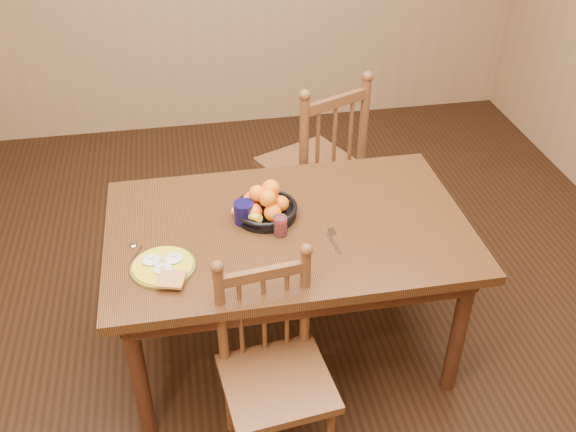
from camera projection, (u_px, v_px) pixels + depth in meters
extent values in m
cube|color=black|center=(288.00, 343.00, 3.28)|extent=(4.50, 5.00, 0.01)
cube|color=black|center=(288.00, 229.00, 2.86)|extent=(1.60, 1.00, 0.04)
cube|color=black|center=(273.00, 192.00, 3.24)|extent=(1.40, 0.04, 0.10)
cube|color=black|center=(307.00, 305.00, 2.56)|extent=(1.40, 0.04, 0.10)
cube|color=black|center=(439.00, 225.00, 3.01)|extent=(0.04, 0.84, 0.10)
cube|color=black|center=(126.00, 260.00, 2.80)|extent=(0.04, 0.84, 0.10)
cylinder|color=black|center=(139.00, 377.00, 2.65)|extent=(0.07, 0.07, 0.70)
cylinder|color=black|center=(458.00, 332.00, 2.86)|extent=(0.07, 0.07, 0.70)
cylinder|color=black|center=(140.00, 256.00, 3.29)|extent=(0.07, 0.07, 0.70)
cylinder|color=black|center=(401.00, 227.00, 3.50)|extent=(0.07, 0.07, 0.70)
cube|color=#533118|center=(310.00, 166.00, 3.73)|extent=(0.64, 0.63, 0.04)
cylinder|color=#533118|center=(317.00, 179.00, 4.11)|extent=(0.04, 0.04, 0.48)
cylinder|color=#533118|center=(265.00, 199.00, 3.92)|extent=(0.04, 0.04, 0.48)
cylinder|color=#533118|center=(355.00, 207.00, 3.85)|extent=(0.04, 0.04, 0.48)
cylinder|color=#533118|center=(300.00, 230.00, 3.67)|extent=(0.04, 0.04, 0.48)
cylinder|color=#533118|center=(364.00, 126.00, 3.52)|extent=(0.05, 0.05, 0.58)
cylinder|color=#533118|center=(304.00, 147.00, 3.33)|extent=(0.05, 0.05, 0.58)
cylinder|color=#533118|center=(334.00, 145.00, 3.46)|extent=(0.02, 0.02, 0.45)
cube|color=#533118|center=(336.00, 102.00, 3.31)|extent=(0.38, 0.19, 0.06)
cube|color=#533118|center=(277.00, 383.00, 2.53)|extent=(0.46, 0.45, 0.04)
cylinder|color=#533118|center=(229.00, 398.00, 2.75)|extent=(0.03, 0.03, 0.41)
cylinder|color=#533118|center=(305.00, 380.00, 2.83)|extent=(0.03, 0.03, 0.41)
cylinder|color=#533118|center=(221.00, 316.00, 2.49)|extent=(0.04, 0.04, 0.50)
cylinder|color=#533118|center=(305.00, 298.00, 2.57)|extent=(0.04, 0.04, 0.50)
cylinder|color=#533118|center=(264.00, 316.00, 2.55)|extent=(0.02, 0.02, 0.38)
cube|color=#533118|center=(263.00, 274.00, 2.43)|extent=(0.34, 0.07, 0.05)
cylinder|color=#59601E|center=(163.00, 267.00, 2.60)|extent=(0.26, 0.26, 0.01)
cylinder|color=gold|center=(163.00, 266.00, 2.60)|extent=(0.24, 0.24, 0.01)
ellipsoid|color=silver|center=(151.00, 259.00, 2.61)|extent=(0.08, 0.08, 0.01)
cube|color=#F2E08C|center=(151.00, 257.00, 2.61)|extent=(0.02, 0.02, 0.01)
ellipsoid|color=silver|center=(174.00, 258.00, 2.62)|extent=(0.08, 0.08, 0.01)
cube|color=#F2E08C|center=(173.00, 256.00, 2.62)|extent=(0.02, 0.02, 0.01)
ellipsoid|color=silver|center=(163.00, 268.00, 2.57)|extent=(0.08, 0.08, 0.01)
cube|color=#F2E08C|center=(163.00, 266.00, 2.56)|extent=(0.02, 0.02, 0.01)
cube|color=brown|center=(171.00, 279.00, 2.51)|extent=(0.13, 0.12, 0.01)
cube|color=silver|center=(334.00, 243.00, 2.73)|extent=(0.03, 0.15, 0.00)
cube|color=silver|center=(332.00, 231.00, 2.80)|extent=(0.03, 0.05, 0.00)
cube|color=silver|center=(136.00, 255.00, 2.67)|extent=(0.05, 0.11, 0.00)
ellipsoid|color=silver|center=(133.00, 244.00, 2.73)|extent=(0.03, 0.04, 0.01)
cylinder|color=#0D0936|center=(244.00, 212.00, 2.84)|extent=(0.09, 0.09, 0.10)
torus|color=#0D0936|center=(256.00, 211.00, 2.85)|extent=(0.07, 0.04, 0.07)
cylinder|color=black|center=(244.00, 204.00, 2.81)|extent=(0.08, 0.08, 0.00)
cylinder|color=silver|center=(280.00, 226.00, 2.77)|extent=(0.06, 0.06, 0.09)
cylinder|color=maroon|center=(280.00, 227.00, 2.77)|extent=(0.05, 0.05, 0.07)
cylinder|color=black|center=(266.00, 214.00, 2.90)|extent=(0.28, 0.28, 0.02)
torus|color=black|center=(265.00, 207.00, 2.88)|extent=(0.29, 0.29, 0.02)
cylinder|color=black|center=(266.00, 215.00, 2.90)|extent=(0.10, 0.10, 0.01)
sphere|color=orange|center=(281.00, 204.00, 2.88)|extent=(0.07, 0.07, 0.07)
sphere|color=orange|center=(268.00, 196.00, 2.93)|extent=(0.08, 0.08, 0.08)
sphere|color=orange|center=(252.00, 201.00, 2.89)|extent=(0.08, 0.08, 0.08)
sphere|color=orange|center=(254.00, 212.00, 2.83)|extent=(0.07, 0.07, 0.07)
sphere|color=orange|center=(273.00, 213.00, 2.82)|extent=(0.08, 0.08, 0.08)
sphere|color=orange|center=(271.00, 189.00, 2.86)|extent=(0.08, 0.08, 0.08)
sphere|color=orange|center=(257.00, 193.00, 2.84)|extent=(0.07, 0.07, 0.07)
sphere|color=orange|center=(268.00, 198.00, 2.80)|extent=(0.08, 0.08, 0.08)
cylinder|color=yellow|center=(247.00, 215.00, 2.83)|extent=(0.10, 0.17, 0.07)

